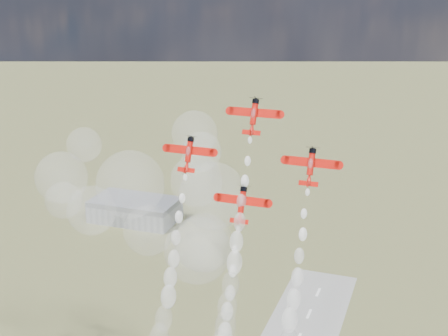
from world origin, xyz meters
TOP-DOWN VIEW (x-y plane):
  - hangar at (-120.00, 180.00)m, footprint 50.00×28.00m
  - plane_lead at (2.91, 12.74)m, footprint 12.59×6.09m
  - plane_left at (-12.22, 8.36)m, footprint 12.59×6.09m
  - plane_right at (18.03, 8.36)m, footprint 12.59×6.09m
  - plane_slot at (2.91, 3.98)m, footprint 12.59×6.09m
  - smoke_trail_lead at (2.93, -5.46)m, footprint 5.21×22.66m
  - drifted_smoke_cloud at (-31.38, 30.44)m, footprint 63.87×29.45m

SIDE VIEW (x-z plane):
  - hangar at x=-120.00m, z-range 0.00..13.00m
  - smoke_trail_lead at x=2.93m, z-range 45.39..92.67m
  - drifted_smoke_cloud at x=-31.38m, z-range 49.64..102.51m
  - plane_slot at x=2.91m, z-range 85.88..94.32m
  - plane_left at x=-12.22m, z-range 95.52..103.96m
  - plane_right at x=18.03m, z-range 95.52..103.96m
  - plane_lead at x=2.91m, z-range 105.16..113.60m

